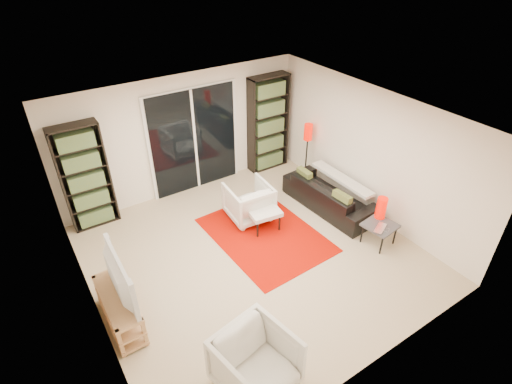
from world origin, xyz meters
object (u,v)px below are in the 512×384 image
(sofa, at_px, (330,195))
(floor_lamp, at_px, (308,138))
(bookshelf_right, at_px, (268,124))
(ottoman, at_px, (264,213))
(armchair_back, at_px, (249,201))
(armchair_front, at_px, (256,363))
(bookshelf_left, at_px, (85,178))
(side_table, at_px, (380,227))
(tv_stand, at_px, (120,309))

(sofa, distance_m, floor_lamp, 1.34)
(bookshelf_right, height_order, ottoman, bookshelf_right)
(armchair_back, relative_size, floor_lamp, 0.62)
(sofa, xyz_separation_m, armchair_front, (-3.19, -2.26, 0.10))
(bookshelf_right, bearing_deg, sofa, -87.76)
(bookshelf_left, distance_m, sofa, 4.46)
(bookshelf_right, relative_size, floor_lamp, 1.66)
(armchair_front, distance_m, side_table, 3.32)
(armchair_front, height_order, side_table, armchair_front)
(tv_stand, distance_m, floor_lamp, 4.88)
(armchair_back, height_order, floor_lamp, floor_lamp)
(ottoman, distance_m, floor_lamp, 2.08)
(side_table, bearing_deg, sofa, 89.18)
(tv_stand, bearing_deg, side_table, -10.30)
(bookshelf_right, xyz_separation_m, armchair_front, (-3.11, -4.25, -0.66))
(armchair_back, distance_m, floor_lamp, 1.96)
(bookshelf_left, xyz_separation_m, armchair_front, (0.74, -4.25, -0.59))
(bookshelf_left, xyz_separation_m, sofa, (3.93, -1.99, -0.69))
(bookshelf_left, height_order, armchair_front, bookshelf_left)
(ottoman, distance_m, side_table, 2.00)
(armchair_front, distance_m, ottoman, 2.98)
(ottoman, relative_size, floor_lamp, 0.48)
(tv_stand, height_order, armchair_back, armchair_back)
(armchair_front, height_order, floor_lamp, floor_lamp)
(bookshelf_left, relative_size, bookshelf_right, 0.93)
(tv_stand, height_order, floor_lamp, floor_lamp)
(sofa, bearing_deg, armchair_back, 65.02)
(floor_lamp, bearing_deg, bookshelf_left, 168.41)
(sofa, xyz_separation_m, floor_lamp, (0.31, 1.12, 0.67))
(armchair_back, bearing_deg, floor_lamp, -159.12)
(bookshelf_left, relative_size, armchair_front, 2.29)
(ottoman, bearing_deg, bookshelf_right, 53.79)
(tv_stand, bearing_deg, floor_lamp, 19.57)
(sofa, xyz_separation_m, ottoman, (-1.43, 0.15, 0.06))
(ottoman, height_order, side_table, same)
(armchair_back, bearing_deg, ottoman, 100.98)
(sofa, bearing_deg, tv_stand, 93.29)
(tv_stand, distance_m, side_table, 4.30)
(bookshelf_left, bearing_deg, floor_lamp, -11.59)
(armchair_back, bearing_deg, side_table, 132.51)
(tv_stand, bearing_deg, bookshelf_right, 30.87)
(bookshelf_right, xyz_separation_m, sofa, (0.08, -1.99, -0.77))
(sofa, xyz_separation_m, side_table, (-0.02, -1.27, 0.07))
(bookshelf_left, relative_size, tv_stand, 1.70)
(bookshelf_right, bearing_deg, tv_stand, -149.13)
(bookshelf_left, distance_m, bookshelf_right, 3.85)
(armchair_front, bearing_deg, armchair_back, 48.97)
(tv_stand, distance_m, sofa, 4.27)
(bookshelf_left, relative_size, armchair_back, 2.50)
(bookshelf_right, height_order, sofa, bookshelf_right)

